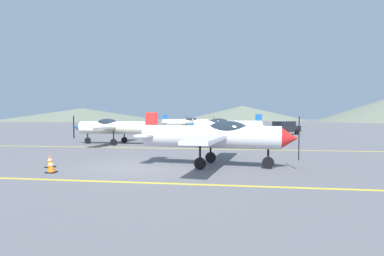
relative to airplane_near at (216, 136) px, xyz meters
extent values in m
plane|color=slate|center=(-3.60, -0.51, -1.38)|extent=(400.00, 400.00, 0.00)
cube|color=yellow|center=(-3.60, -3.84, -1.37)|extent=(80.00, 0.16, 0.01)
cube|color=yellow|center=(-3.60, 7.25, -1.37)|extent=(80.00, 0.16, 0.01)
cylinder|color=silver|center=(-0.27, 0.04, -0.04)|extent=(6.36, 1.85, 1.02)
cone|color=red|center=(3.16, -0.43, -0.04)|extent=(0.76, 0.94, 0.86)
cube|color=black|center=(3.53, -0.48, -0.04)|extent=(0.05, 0.11, 1.85)
ellipsoid|color=#1E2833|center=(0.55, -0.08, 0.27)|extent=(1.94, 1.07, 0.83)
cube|color=silver|center=(0.10, -0.01, 0.01)|extent=(2.10, 8.20, 0.15)
cube|color=silver|center=(-3.11, 0.42, 0.01)|extent=(0.96, 2.47, 0.09)
cube|color=red|center=(-3.11, 0.42, 0.52)|extent=(0.59, 0.19, 1.11)
cylinder|color=black|center=(2.29, -0.31, -0.66)|extent=(0.09, 0.09, 0.93)
cylinder|color=black|center=(2.29, -0.31, -1.12)|extent=(0.53, 0.18, 0.52)
cylinder|color=black|center=(-0.59, -0.95, -0.66)|extent=(0.09, 0.09, 0.93)
cylinder|color=black|center=(-0.59, -0.95, -1.12)|extent=(0.53, 0.18, 0.52)
cylinder|color=black|center=(-0.32, 1.07, -0.66)|extent=(0.09, 0.09, 0.93)
cylinder|color=black|center=(-0.32, 1.07, -1.12)|extent=(0.53, 0.18, 0.52)
cylinder|color=silver|center=(-8.64, 9.82, -0.04)|extent=(6.33, 1.32, 1.02)
cone|color=blue|center=(-12.10, 9.98, -0.04)|extent=(0.69, 0.89, 0.86)
cube|color=black|center=(-12.47, 10.00, -0.04)|extent=(0.04, 0.11, 1.85)
ellipsoid|color=#1E2833|center=(-9.47, 9.86, 0.27)|extent=(1.89, 0.92, 0.83)
cube|color=silver|center=(-9.01, 9.83, 0.01)|extent=(1.41, 8.17, 0.15)
cube|color=silver|center=(-5.78, 9.68, 0.01)|extent=(0.76, 2.43, 0.09)
cube|color=blue|center=(-5.78, 9.68, 0.52)|extent=(0.59, 0.14, 1.11)
cylinder|color=black|center=(-11.23, 9.94, -0.66)|extent=(0.09, 0.09, 0.93)
cylinder|color=black|center=(-11.23, 9.94, -1.12)|extent=(0.52, 0.14, 0.52)
cylinder|color=black|center=(-8.41, 10.82, -0.66)|extent=(0.09, 0.09, 0.93)
cylinder|color=black|center=(-8.41, 10.82, -1.12)|extent=(0.52, 0.14, 0.52)
cylinder|color=black|center=(-8.51, 8.79, -0.66)|extent=(0.09, 0.09, 0.93)
cylinder|color=black|center=(-8.51, 8.79, -1.12)|extent=(0.52, 0.14, 0.52)
cylinder|color=silver|center=(0.06, 14.92, -0.04)|extent=(6.37, 1.91, 1.02)
cone|color=blue|center=(-3.37, 14.42, -0.04)|extent=(0.77, 0.95, 0.86)
cube|color=black|center=(-3.73, 14.37, -0.04)|extent=(0.05, 0.12, 1.85)
ellipsoid|color=#1E2833|center=(-0.76, 14.80, 0.27)|extent=(1.95, 1.09, 0.83)
cube|color=silver|center=(-0.30, 14.87, 0.01)|extent=(2.18, 8.20, 0.15)
cube|color=silver|center=(2.90, 15.33, 0.01)|extent=(0.99, 2.47, 0.09)
cube|color=blue|center=(2.90, 15.33, 0.52)|extent=(0.59, 0.19, 1.11)
cylinder|color=black|center=(-2.50, 14.55, -0.66)|extent=(0.09, 0.09, 0.93)
cylinder|color=black|center=(-2.50, 14.55, -1.12)|extent=(0.53, 0.18, 0.52)
cylinder|color=black|center=(0.10, 15.95, -0.66)|extent=(0.09, 0.09, 0.93)
cylinder|color=black|center=(0.10, 15.95, -1.12)|extent=(0.53, 0.18, 0.52)
cylinder|color=black|center=(0.39, 13.94, -0.66)|extent=(0.09, 0.09, 0.93)
cylinder|color=black|center=(0.39, 13.94, -1.12)|extent=(0.53, 0.18, 0.52)
cylinder|color=silver|center=(-6.09, 27.87, -0.04)|extent=(6.30, 1.10, 1.02)
cone|color=blue|center=(-2.62, 27.92, -0.04)|extent=(0.66, 0.87, 0.86)
cube|color=black|center=(-2.25, 27.92, -0.04)|extent=(0.04, 0.11, 1.85)
ellipsoid|color=#1E2833|center=(-5.26, 27.88, 0.27)|extent=(1.86, 0.86, 0.83)
cube|color=silver|center=(-5.72, 27.87, 0.01)|extent=(1.13, 8.15, 0.15)
cube|color=silver|center=(-8.95, 27.83, 0.01)|extent=(0.68, 2.41, 0.09)
cube|color=blue|center=(-8.95, 27.83, 0.52)|extent=(0.58, 0.12, 1.11)
cylinder|color=black|center=(-3.50, 27.91, -0.66)|extent=(0.09, 0.09, 0.93)
cylinder|color=black|center=(-3.50, 27.91, -1.12)|extent=(0.52, 0.12, 0.52)
cylinder|color=black|center=(-6.26, 26.85, -0.66)|extent=(0.09, 0.09, 0.93)
cylinder|color=black|center=(-6.26, 26.85, -1.12)|extent=(0.52, 0.12, 0.52)
cylinder|color=black|center=(-6.29, 28.88, -0.66)|extent=(0.09, 0.09, 0.93)
cylinder|color=black|center=(-6.29, 28.88, -1.12)|extent=(0.52, 0.12, 0.52)
cube|color=black|center=(6.49, 25.19, -0.68)|extent=(4.50, 4.06, 0.75)
cube|color=black|center=(6.61, 25.28, -0.03)|extent=(2.87, 2.73, 0.55)
cylinder|color=black|center=(4.82, 25.03, -1.06)|extent=(0.64, 0.57, 0.64)
cylinder|color=black|center=(5.92, 23.61, -1.06)|extent=(0.64, 0.57, 0.64)
cylinder|color=black|center=(7.06, 26.77, -1.06)|extent=(0.64, 0.57, 0.64)
cylinder|color=black|center=(8.16, 25.35, -1.06)|extent=(0.64, 0.57, 0.64)
cube|color=black|center=(-6.42, -2.55, -1.36)|extent=(0.36, 0.36, 0.04)
cone|color=orange|center=(-6.42, -2.55, -1.06)|extent=(0.29, 0.29, 0.55)
cylinder|color=white|center=(-6.42, -2.55, -1.04)|extent=(0.20, 0.20, 0.08)
cube|color=black|center=(-7.24, -1.35, -1.36)|extent=(0.36, 0.36, 0.04)
cone|color=orange|center=(-7.24, -1.35, -1.06)|extent=(0.29, 0.29, 0.55)
cylinder|color=white|center=(-7.24, -1.35, -1.04)|extent=(0.20, 0.20, 0.08)
cone|color=slate|center=(-73.10, 126.45, 1.63)|extent=(77.15, 77.15, 6.02)
cone|color=slate|center=(3.56, 155.84, 2.50)|extent=(66.23, 66.23, 7.76)
camera|label=1|loc=(0.98, -13.95, 0.90)|focal=29.00mm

